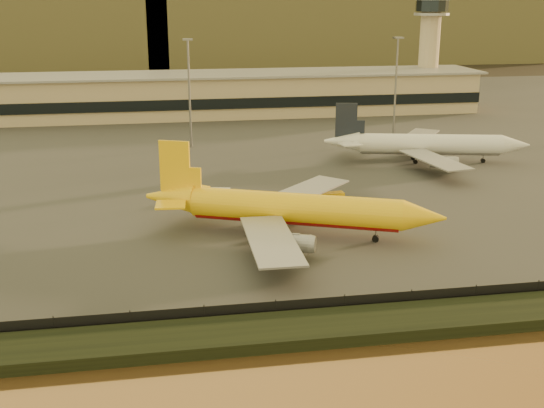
% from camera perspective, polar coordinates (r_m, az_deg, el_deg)
% --- Properties ---
extents(ground, '(900.00, 900.00, 0.00)m').
position_cam_1_polar(ground, '(90.62, 2.60, -5.77)').
color(ground, black).
rests_on(ground, ground).
extents(embankment, '(320.00, 7.00, 1.40)m').
position_cam_1_polar(embankment, '(75.38, 5.41, -10.21)').
color(embankment, black).
rests_on(embankment, ground).
extents(tarmac, '(320.00, 220.00, 0.20)m').
position_cam_1_polar(tarmac, '(180.87, -3.86, 5.86)').
color(tarmac, '#2D2D2D').
rests_on(tarmac, ground).
extents(perimeter_fence, '(300.00, 0.05, 2.20)m').
position_cam_1_polar(perimeter_fence, '(78.57, 4.66, -8.52)').
color(perimeter_fence, black).
rests_on(perimeter_fence, tarmac).
extents(terminal_building, '(202.00, 25.00, 12.60)m').
position_cam_1_polar(terminal_building, '(209.09, -8.81, 8.93)').
color(terminal_building, tan).
rests_on(terminal_building, tarmac).
extents(control_tower, '(11.20, 11.20, 35.50)m').
position_cam_1_polar(control_tower, '(230.50, 13.06, 13.30)').
color(control_tower, tan).
rests_on(control_tower, tarmac).
extents(apron_light_masts, '(152.20, 12.20, 25.40)m').
position_cam_1_polar(apron_light_masts, '(161.17, 2.19, 10.13)').
color(apron_light_masts, slate).
rests_on(apron_light_masts, tarmac).
extents(distant_hills, '(470.00, 160.00, 70.00)m').
position_cam_1_polar(distant_hills, '(421.52, -10.60, 16.29)').
color(distant_hills, brown).
rests_on(distant_hills, ground).
extents(dhl_cargo_jet, '(44.09, 41.73, 13.77)m').
position_cam_1_polar(dhl_cargo_jet, '(102.49, 1.51, -0.45)').
color(dhl_cargo_jet, yellow).
rests_on(dhl_cargo_jet, tarmac).
extents(white_narrowbody_jet, '(43.98, 42.16, 12.75)m').
position_cam_1_polar(white_narrowbody_jet, '(152.31, 12.76, 4.85)').
color(white_narrowbody_jet, silver).
rests_on(white_narrowbody_jet, tarmac).
extents(gse_vehicle_yellow, '(3.91, 2.04, 1.70)m').
position_cam_1_polar(gse_vehicle_yellow, '(120.65, 5.13, 0.58)').
color(gse_vehicle_yellow, yellow).
rests_on(gse_vehicle_yellow, tarmac).
extents(gse_vehicle_white, '(4.35, 2.75, 1.81)m').
position_cam_1_polar(gse_vehicle_white, '(122.38, -4.49, 0.87)').
color(gse_vehicle_white, silver).
rests_on(gse_vehicle_white, tarmac).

